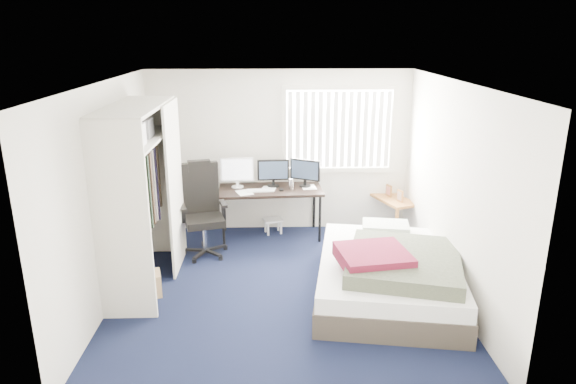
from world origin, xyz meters
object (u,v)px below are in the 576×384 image
(desk, at_px, (271,187))
(office_chair, at_px, (203,219))
(nightstand, at_px, (393,202))
(bed, at_px, (389,273))

(desk, xyz_separation_m, office_chair, (-0.95, -0.60, -0.28))
(office_chair, height_order, nightstand, office_chair)
(desk, height_order, nightstand, desk)
(desk, height_order, office_chair, office_chair)
(desk, distance_m, office_chair, 1.16)
(desk, height_order, bed, desk)
(nightstand, height_order, bed, nightstand)
(desk, relative_size, bed, 0.66)
(bed, bearing_deg, office_chair, 150.26)
(desk, distance_m, nightstand, 1.92)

